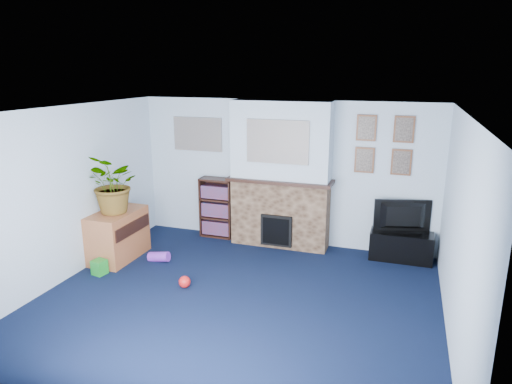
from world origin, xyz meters
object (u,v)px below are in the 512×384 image
(tv_stand, at_px, (401,246))
(bookshelf, at_px, (217,209))
(television, at_px, (403,217))
(sideboard, at_px, (118,237))

(tv_stand, height_order, bookshelf, bookshelf)
(television, bearing_deg, bookshelf, -15.74)
(tv_stand, xyz_separation_m, television, (0.00, 0.02, 0.47))
(tv_stand, bearing_deg, television, 90.00)
(tv_stand, xyz_separation_m, bookshelf, (-3.11, 0.08, 0.28))
(tv_stand, relative_size, sideboard, 0.96)
(tv_stand, distance_m, television, 0.47)
(television, bearing_deg, sideboard, 3.04)
(tv_stand, distance_m, sideboard, 4.39)
(bookshelf, relative_size, sideboard, 1.08)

